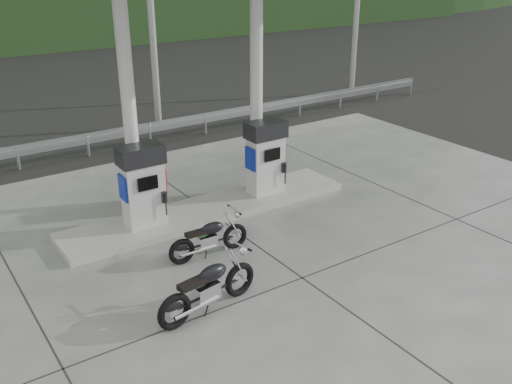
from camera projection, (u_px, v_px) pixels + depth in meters
ground at (271, 257)px, 11.50m from camera, size 160.00×160.00×0.00m
forecourt_apron at (272, 256)px, 11.49m from camera, size 18.00×14.00×0.02m
pump_island at (210, 209)px, 13.36m from camera, size 7.00×1.40×0.15m
gas_pump_left at (143, 186)px, 12.15m from camera, size 0.95×0.55×1.80m
gas_pump_right at (266, 157)px, 13.80m from camera, size 0.95×0.55×1.80m
canopy_column_left at (129, 109)px, 11.82m from camera, size 0.30×0.30×5.00m
canopy_column_right at (256, 89)px, 13.47m from camera, size 0.30×0.30×5.00m
guardrail at (119, 128)px, 17.30m from camera, size 26.00×0.16×1.42m
road at (83, 123)px, 20.24m from camera, size 60.00×7.00×0.01m
utility_pole_b at (151, 7)px, 18.18m from camera, size 0.22×0.22×8.00m
motorcycle_left at (209, 238)px, 11.36m from camera, size 1.65×0.57×0.77m
motorcycle_right at (208, 288)px, 9.59m from camera, size 1.99×0.91×0.91m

